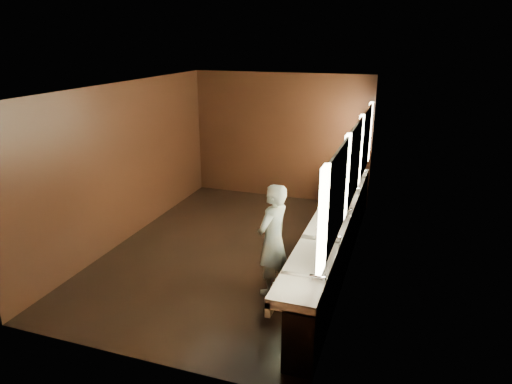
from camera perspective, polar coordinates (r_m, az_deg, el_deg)
floor at (r=8.03m, az=-2.98°, el=-7.21°), size 6.00×6.00×0.00m
ceiling at (r=7.25m, az=-3.37°, el=13.09°), size 4.00×6.00×0.02m
wall_back at (r=10.28m, az=3.09°, el=6.91°), size 4.00×0.02×2.80m
wall_front at (r=5.04m, az=-15.99°, el=-6.86°), size 4.00×0.02×2.80m
wall_left at (r=8.45m, az=-15.89°, el=3.56°), size 0.02×6.00×2.80m
wall_right at (r=7.05m, az=12.12°, el=0.89°), size 0.02×6.00×2.80m
sink_counter at (r=7.40m, az=10.04°, el=-5.63°), size 0.55×5.40×1.01m
mirror_band at (r=6.95m, az=12.15°, el=3.65°), size 0.06×5.03×1.15m
person at (r=6.45m, az=2.11°, el=-5.97°), size 0.55×0.69×1.63m
trash_bin at (r=6.99m, az=7.40°, el=-8.68°), size 0.42×0.42×0.62m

